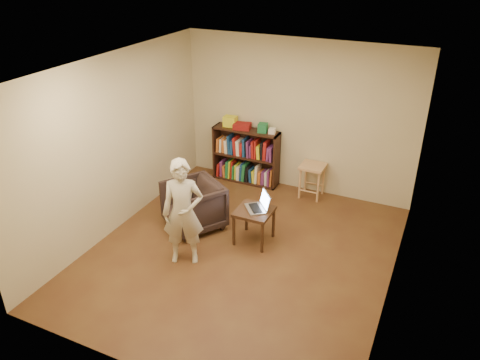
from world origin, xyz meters
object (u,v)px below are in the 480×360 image
at_px(armchair, 194,206).
at_px(person, 183,213).
at_px(stool, 312,171).
at_px(laptop, 259,205).
at_px(side_table, 254,215).
at_px(bookshelf, 246,159).

relative_size(armchair, person, 0.53).
xyz_separation_m(stool, armchair, (-1.34, -1.68, -0.11)).
xyz_separation_m(armchair, person, (0.32, -0.79, 0.38)).
relative_size(laptop, person, 0.30).
relative_size(side_table, person, 0.34).
bearing_deg(stool, bookshelf, 177.03).
height_order(bookshelf, side_table, bookshelf).
xyz_separation_m(bookshelf, armchair, (-0.08, -1.75, -0.08)).
height_order(stool, armchair, armchair).
relative_size(bookshelf, stool, 2.06).
distance_m(laptop, person, 1.15).
distance_m(bookshelf, side_table, 1.94).
bearing_deg(bookshelf, armchair, -92.74).
height_order(armchair, person, person).
distance_m(bookshelf, laptop, 1.91).
height_order(side_table, laptop, laptop).
xyz_separation_m(bookshelf, laptop, (0.95, -1.66, 0.13)).
distance_m(stool, armchair, 2.15).
distance_m(armchair, side_table, 0.99).
relative_size(side_table, laptop, 1.15).
height_order(armchair, laptop, laptop).
height_order(bookshelf, armchair, bookshelf).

